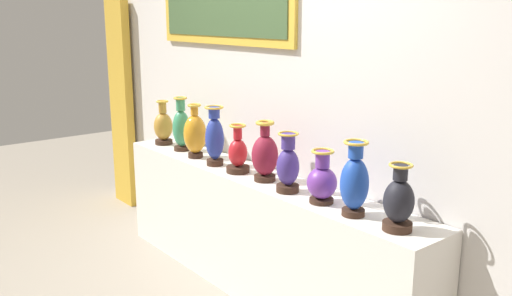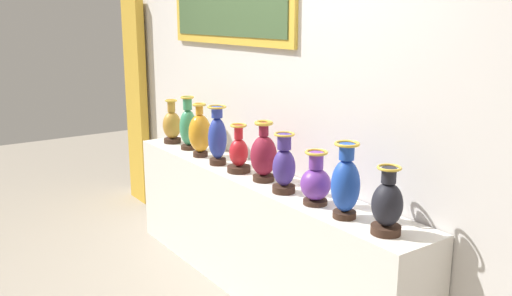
{
  "view_description": "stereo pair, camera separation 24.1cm",
  "coord_description": "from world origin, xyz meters",
  "px_view_note": "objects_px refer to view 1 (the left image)",
  "views": [
    {
      "loc": [
        2.75,
        -2.21,
        1.88
      ],
      "look_at": [
        0.0,
        0.0,
        1.02
      ],
      "focal_mm": 38.83,
      "sensor_mm": 36.0,
      "label": 1
    },
    {
      "loc": [
        2.9,
        -2.02,
        1.88
      ],
      "look_at": [
        0.0,
        0.0,
        1.02
      ],
      "focal_mm": 38.83,
      "sensor_mm": 36.0,
      "label": 2
    }
  ],
  "objects_px": {
    "vase_jade": "(181,127)",
    "vase_burgundy": "(265,155)",
    "vase_ochre": "(163,126)",
    "vase_onyx": "(399,202)",
    "vase_crimson": "(238,154)",
    "vase_sapphire": "(354,182)",
    "vase_cobalt": "(215,138)",
    "vase_violet": "(322,181)",
    "vase_amber": "(195,134)",
    "vase_indigo": "(288,166)"
  },
  "relations": [
    {
      "from": "vase_jade",
      "to": "vase_sapphire",
      "type": "xyz_separation_m",
      "value": [
        1.82,
        -0.05,
        0.0
      ]
    },
    {
      "from": "vase_amber",
      "to": "vase_onyx",
      "type": "distance_m",
      "value": 1.84
    },
    {
      "from": "vase_sapphire",
      "to": "vase_ochre",
      "type": "bearing_deg",
      "value": 178.77
    },
    {
      "from": "vase_crimson",
      "to": "vase_indigo",
      "type": "relative_size",
      "value": 0.9
    },
    {
      "from": "vase_ochre",
      "to": "vase_violet",
      "type": "distance_m",
      "value": 1.85
    },
    {
      "from": "vase_indigo",
      "to": "vase_jade",
      "type": "bearing_deg",
      "value": 177.77
    },
    {
      "from": "vase_amber",
      "to": "vase_violet",
      "type": "height_order",
      "value": "vase_amber"
    },
    {
      "from": "vase_crimson",
      "to": "vase_onyx",
      "type": "xyz_separation_m",
      "value": [
        1.32,
        -0.01,
        0.02
      ]
    },
    {
      "from": "vase_cobalt",
      "to": "vase_violet",
      "type": "distance_m",
      "value": 1.05
    },
    {
      "from": "vase_violet",
      "to": "vase_crimson",
      "type": "bearing_deg",
      "value": 179.59
    },
    {
      "from": "vase_jade",
      "to": "vase_onyx",
      "type": "height_order",
      "value": "vase_jade"
    },
    {
      "from": "vase_ochre",
      "to": "vase_sapphire",
      "type": "relative_size",
      "value": 0.89
    },
    {
      "from": "vase_indigo",
      "to": "vase_onyx",
      "type": "bearing_deg",
      "value": 0.99
    },
    {
      "from": "vase_cobalt",
      "to": "vase_ochre",
      "type": "bearing_deg",
      "value": 176.89
    },
    {
      "from": "vase_violet",
      "to": "vase_sapphire",
      "type": "xyz_separation_m",
      "value": [
        0.25,
        -0.01,
        0.06
      ]
    },
    {
      "from": "vase_sapphire",
      "to": "vase_amber",
      "type": "bearing_deg",
      "value": 179.6
    },
    {
      "from": "vase_jade",
      "to": "vase_burgundy",
      "type": "relative_size",
      "value": 1.08
    },
    {
      "from": "vase_crimson",
      "to": "vase_violet",
      "type": "relative_size",
      "value": 1.07
    },
    {
      "from": "vase_jade",
      "to": "vase_indigo",
      "type": "bearing_deg",
      "value": -2.23
    },
    {
      "from": "vase_onyx",
      "to": "vase_amber",
      "type": "bearing_deg",
      "value": -179.95
    },
    {
      "from": "vase_jade",
      "to": "vase_sapphire",
      "type": "relative_size",
      "value": 1.04
    },
    {
      "from": "vase_ochre",
      "to": "vase_violet",
      "type": "relative_size",
      "value": 1.17
    },
    {
      "from": "vase_burgundy",
      "to": "vase_indigo",
      "type": "distance_m",
      "value": 0.27
    },
    {
      "from": "vase_jade",
      "to": "vase_crimson",
      "type": "bearing_deg",
      "value": -2.21
    },
    {
      "from": "vase_violet",
      "to": "vase_jade",
      "type": "bearing_deg",
      "value": 178.7
    },
    {
      "from": "vase_ochre",
      "to": "vase_amber",
      "type": "height_order",
      "value": "vase_amber"
    },
    {
      "from": "vase_crimson",
      "to": "vase_sapphire",
      "type": "relative_size",
      "value": 0.81
    },
    {
      "from": "vase_onyx",
      "to": "vase_indigo",
      "type": "bearing_deg",
      "value": -179.01
    },
    {
      "from": "vase_burgundy",
      "to": "vase_indigo",
      "type": "bearing_deg",
      "value": -8.36
    },
    {
      "from": "vase_jade",
      "to": "vase_crimson",
      "type": "xyz_separation_m",
      "value": [
        0.77,
        -0.03,
        -0.06
      ]
    },
    {
      "from": "vase_cobalt",
      "to": "vase_indigo",
      "type": "bearing_deg",
      "value": -0.19
    },
    {
      "from": "vase_cobalt",
      "to": "vase_sapphire",
      "type": "relative_size",
      "value": 1.04
    },
    {
      "from": "vase_ochre",
      "to": "vase_crimson",
      "type": "distance_m",
      "value": 1.05
    },
    {
      "from": "vase_ochre",
      "to": "vase_onyx",
      "type": "xyz_separation_m",
      "value": [
        2.38,
        -0.03,
        -0.0
      ]
    },
    {
      "from": "vase_sapphire",
      "to": "vase_burgundy",
      "type": "bearing_deg",
      "value": 177.28
    },
    {
      "from": "vase_cobalt",
      "to": "vase_burgundy",
      "type": "distance_m",
      "value": 0.51
    },
    {
      "from": "vase_ochre",
      "to": "vase_jade",
      "type": "bearing_deg",
      "value": 0.92
    },
    {
      "from": "vase_amber",
      "to": "vase_burgundy",
      "type": "height_order",
      "value": "vase_amber"
    },
    {
      "from": "vase_crimson",
      "to": "vase_sapphire",
      "type": "height_order",
      "value": "vase_sapphire"
    },
    {
      "from": "vase_indigo",
      "to": "vase_sapphire",
      "type": "relative_size",
      "value": 0.9
    },
    {
      "from": "vase_crimson",
      "to": "vase_violet",
      "type": "height_order",
      "value": "vase_crimson"
    },
    {
      "from": "vase_onyx",
      "to": "vase_jade",
      "type": "bearing_deg",
      "value": 178.99
    },
    {
      "from": "vase_cobalt",
      "to": "vase_sapphire",
      "type": "distance_m",
      "value": 1.29
    },
    {
      "from": "vase_jade",
      "to": "vase_amber",
      "type": "bearing_deg",
      "value": -8.5
    },
    {
      "from": "vase_jade",
      "to": "vase_burgundy",
      "type": "bearing_deg",
      "value": -0.67
    },
    {
      "from": "vase_ochre",
      "to": "vase_crimson",
      "type": "height_order",
      "value": "vase_ochre"
    },
    {
      "from": "vase_sapphire",
      "to": "vase_onyx",
      "type": "height_order",
      "value": "vase_sapphire"
    },
    {
      "from": "vase_sapphire",
      "to": "vase_jade",
      "type": "bearing_deg",
      "value": 178.45
    },
    {
      "from": "vase_violet",
      "to": "vase_sapphire",
      "type": "distance_m",
      "value": 0.26
    },
    {
      "from": "vase_ochre",
      "to": "vase_jade",
      "type": "height_order",
      "value": "vase_jade"
    }
  ]
}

